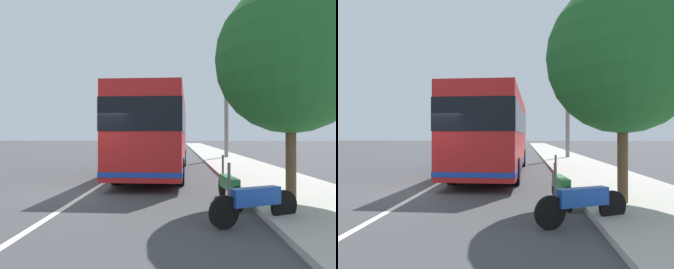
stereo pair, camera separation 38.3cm
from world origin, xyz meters
TOP-DOWN VIEW (x-y plane):
  - ground_plane at (0.00, 0.00)m, footprint 220.00×220.00m
  - sidewalk_curb at (10.00, -6.46)m, footprint 110.00×3.60m
  - lane_divider_line at (10.00, 0.00)m, footprint 110.00×0.16m
  - coach_bus at (5.05, -1.86)m, footprint 11.16×3.01m
  - motorcycle_angled at (-3.55, -4.39)m, footprint 0.96×1.97m
  - motorcycle_mid_row at (-1.54, -4.20)m, footprint 2.30×0.35m
  - car_far_distant at (24.87, 1.76)m, footprint 4.30×1.98m
  - car_ahead_same_lane at (37.51, -1.61)m, footprint 4.52×2.04m
  - roadside_tree_near_camera at (-1.92, -5.70)m, footprint 3.83×3.83m
  - utility_pole at (14.88, -6.72)m, footprint 0.31×0.31m

SIDE VIEW (x-z plane):
  - ground_plane at x=0.00m, z-range 0.00..0.00m
  - lane_divider_line at x=10.00m, z-range 0.00..0.01m
  - sidewalk_curb at x=10.00m, z-range 0.00..0.14m
  - motorcycle_mid_row at x=-1.54m, z-range -0.16..1.09m
  - motorcycle_angled at x=-3.55m, z-range -0.16..1.12m
  - car_far_distant at x=24.87m, z-range -0.03..1.41m
  - car_ahead_same_lane at x=37.51m, z-range -0.04..1.50m
  - coach_bus at x=5.05m, z-range 0.24..3.81m
  - roadside_tree_near_camera at x=-1.92m, z-range 0.92..6.61m
  - utility_pole at x=14.88m, z-range 0.00..8.66m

